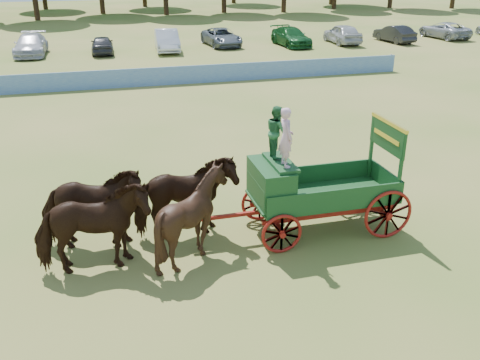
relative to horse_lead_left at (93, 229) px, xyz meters
name	(u,v)px	position (x,y,z in m)	size (l,w,h in m)	color
ground	(344,214)	(7.14, 1.20, -1.14)	(160.00, 160.00, 0.00)	olive
horse_lead_left	(93,229)	(0.00, 0.00, 0.00)	(1.23, 2.70, 2.28)	black
horse_lead_right	(92,209)	(0.00, 1.10, 0.00)	(1.23, 2.70, 2.28)	black
horse_wheel_left	(193,217)	(2.40, 0.00, 0.00)	(1.84, 2.07, 2.28)	black
horse_wheel_right	(185,198)	(2.40, 1.10, 0.00)	(1.23, 2.70, 2.28)	black
farm_dray	(299,180)	(5.39, 0.56, 0.42)	(6.00, 2.00, 3.67)	#A71014
sponsor_banner	(196,74)	(6.14, 19.20, -0.61)	(26.00, 0.08, 1.05)	#1F53A9
parked_cars	(191,39)	(8.09, 31.24, -0.40)	(57.14, 7.59, 1.63)	silver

